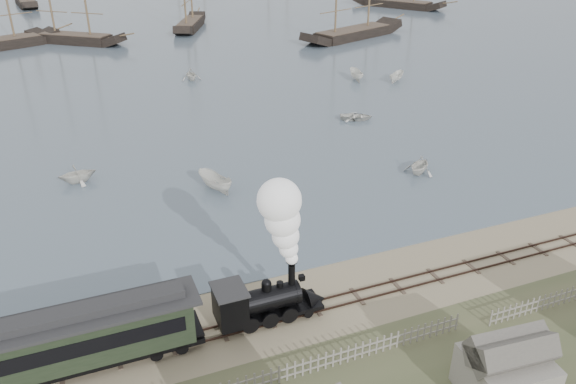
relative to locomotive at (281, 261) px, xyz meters
name	(u,v)px	position (x,y,z in m)	size (l,w,h in m)	color
ground	(356,276)	(6.30, 2.00, -4.07)	(600.00, 600.00, 0.00)	tan
rail_track	(371,293)	(6.30, 0.00, -4.03)	(120.00, 1.80, 0.16)	#31211B
picket_fence_west	(311,373)	(-0.20, -5.00, -4.07)	(19.00, 0.10, 1.20)	gray
locomotive	(281,261)	(0.00, 0.00, 0.00)	(7.07, 2.64, 8.81)	black
passenger_coach	(66,340)	(-12.12, 0.00, -1.90)	(14.21, 2.74, 3.45)	black
beached_dinghy	(151,313)	(-7.43, 2.79, -3.66)	(3.99, 2.85, 0.83)	silver
rowboat_1	(77,174)	(-10.37, 24.40, -3.15)	(3.29, 2.84, 1.73)	silver
rowboat_2	(215,182)	(0.80, 18.20, -3.24)	(4.02, 1.51, 1.55)	silver
rowboat_3	(356,117)	(21.14, 29.94, -3.62)	(3.80, 2.71, 0.79)	silver
rowboat_4	(420,165)	(19.58, 14.46, -3.16)	(3.26, 2.81, 1.72)	silver
rowboat_5	(396,77)	(34.18, 42.25, -3.33)	(3.56, 1.34, 1.37)	silver
rowboat_7	(191,74)	(6.98, 53.91, -3.16)	(3.23, 2.79, 1.70)	silver
rowboat_8	(356,75)	(29.15, 45.06, -3.26)	(3.90, 1.47, 1.51)	silver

